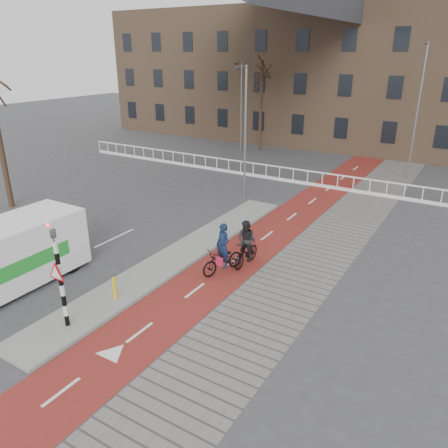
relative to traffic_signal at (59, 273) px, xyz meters
The scene contains 15 objects.
ground 2.90m from the traffic_signal, 73.47° to the left, with size 120.00×120.00×0.00m, color #38383A.
bike_lane 12.36m from the traffic_signal, 80.09° to the left, with size 2.50×60.00×0.01m, color maroon.
sidewalk 13.13m from the traffic_signal, 67.82° to the left, with size 3.00×60.00×0.01m, color slate.
curb_island 6.32m from the traffic_signal, 90.95° to the left, with size 1.80×16.00×0.12m, color gray.
traffic_signal is the anchor object (origin of this frame).
bollard 2.44m from the traffic_signal, 84.92° to the left, with size 0.12×0.12×0.83m, color #DFBC0C.
cyclist_near 6.34m from the traffic_signal, 69.00° to the left, with size 1.27×2.08×2.04m.
cyclist_far 7.44m from the traffic_signal, 68.30° to the left, with size 0.83×1.79×1.92m.
van 4.02m from the traffic_signal, 169.29° to the left, with size 2.33×5.68×2.44m.
railing 19.60m from the traffic_signal, 103.02° to the left, with size 28.00×0.10×0.99m.
townhouse_row 34.60m from the traffic_signal, 94.04° to the left, with size 46.00×10.00×15.90m.
tree_mid 28.03m from the traffic_signal, 104.51° to the left, with size 0.27×0.27×7.49m, color black.
streetlight_near 14.80m from the traffic_signal, 96.52° to the left, with size 0.12×0.12×7.49m, color slate.
streetlight_left 27.00m from the traffic_signal, 107.60° to the left, with size 0.12×0.12×7.37m, color slate.
streetlight_right 24.91m from the traffic_signal, 76.24° to the left, with size 0.12×0.12×8.73m, color slate.
Camera 1 is at (9.69, -9.37, 8.19)m, focal length 35.00 mm.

